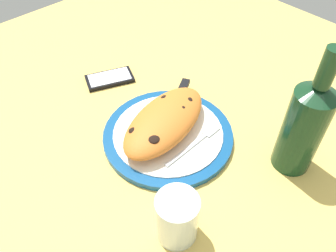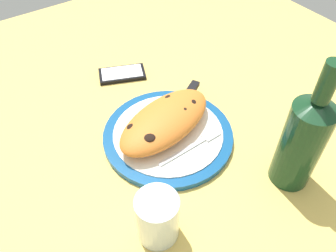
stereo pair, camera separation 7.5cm
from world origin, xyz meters
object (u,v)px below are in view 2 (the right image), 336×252
plate (168,135)px  water_glass (157,219)px  smartphone (122,74)px  wine_bottle (303,140)px  knife (184,101)px  fork (196,144)px  calzone (164,121)px

plate → water_glass: bearing=-129.3°
smartphone → water_glass: water_glass is taller
wine_bottle → smartphone: bearing=103.2°
plate → knife: bearing=33.5°
plate → fork: fork is taller
calzone → wine_bottle: 28.88cm
wine_bottle → knife: bearing=100.4°
fork → smartphone: 32.48cm
fork → water_glass: size_ratio=1.59×
calzone → fork: (3.15, -7.58, -2.59)cm
plate → smartphone: 26.10cm
plate → fork: 7.16cm
calzone → water_glass: size_ratio=2.67×
smartphone → water_glass: bearing=-111.6°
calzone → knife: calzone is taller
smartphone → knife: bearing=-72.9°
water_glass → wine_bottle: (28.87, -5.06, 6.74)cm
fork → smartphone: (-0.08, 32.45, -1.39)cm
fork → knife: 13.81cm
calzone → knife: size_ratio=1.36×
plate → calzone: calzone is taller
fork → wine_bottle: 22.05cm
fork → wine_bottle: size_ratio=0.57×
water_glass → wine_bottle: bearing=-9.9°
calzone → water_glass: water_glass is taller
knife → wine_bottle: bearing=-79.6°
plate → wine_bottle: (14.21, -22.95, 10.36)cm
plate → smartphone: bearing=84.0°
plate → calzone: 3.87cm
fork → knife: knife is taller
knife → water_glass: size_ratio=1.97×
smartphone → wine_bottle: 51.34cm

